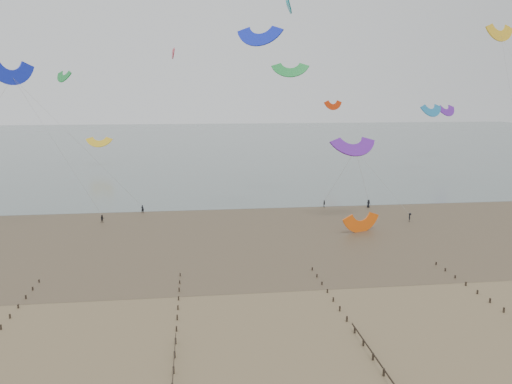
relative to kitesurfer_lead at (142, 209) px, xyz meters
The scene contains 6 objects.
ground 53.99m from the kitesurfer_lead, 65.42° to the right, with size 500.00×500.00×0.00m, color brown.
sea_and_shore 23.54m from the kitesurfer_lead, 38.65° to the right, with size 500.00×665.00×0.03m.
kitesurfer_lead is the anchor object (origin of this frame).
kitesurfers 51.55m from the kitesurfer_lead, ahead, with size 146.35×27.37×1.73m.
grounded_kite 43.91m from the kitesurfer_lead, 25.79° to the right, with size 6.46×3.38×4.92m, color #FD5E0F, non-canonical shape.
kites_airborne 49.12m from the kitesurfer_lead, 67.63° to the left, with size 216.78×121.24×42.48m.
Camera 1 is at (-11.79, -51.72, 23.96)m, focal length 35.00 mm.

